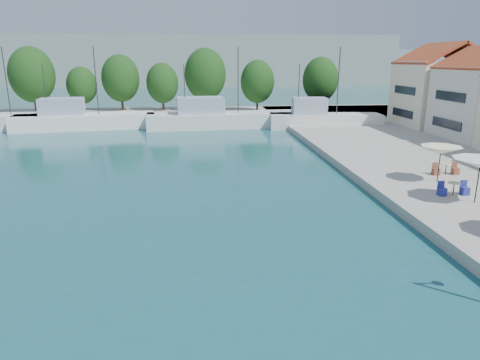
{
  "coord_description": "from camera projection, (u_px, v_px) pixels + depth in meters",
  "views": [
    {
      "loc": [
        -4.72,
        1.39,
        8.23
      ],
      "look_at": [
        -2.38,
        26.0,
        1.28
      ],
      "focal_mm": 32.0,
      "sensor_mm": 36.0,
      "label": 1
    }
  ],
  "objects": [
    {
      "name": "tree_07",
      "position": [
        257.0,
        82.0,
        65.67
      ],
      "size": [
        5.21,
        5.21,
        7.71
      ],
      "color": "#3F2B19",
      "rests_on": "quay_far"
    },
    {
      "name": "trawler_04",
      "position": [
        322.0,
        120.0,
        53.26
      ],
      "size": [
        13.97,
        4.8,
        10.2
      ],
      "rotation": [
        0.0,
        0.0,
        -0.09
      ],
      "color": "silver",
      "rests_on": "ground"
    },
    {
      "name": "trawler_02",
      "position": [
        81.0,
        120.0,
        52.89
      ],
      "size": [
        17.32,
        6.84,
        10.2
      ],
      "rotation": [
        0.0,
        0.0,
        0.15
      ],
      "color": "white",
      "rests_on": "ground"
    },
    {
      "name": "cafe_table_03",
      "position": [
        446.0,
        171.0,
        29.45
      ],
      "size": [
        1.82,
        0.7,
        0.76
      ],
      "color": "black",
      "rests_on": "quay_right"
    },
    {
      "name": "tree_04",
      "position": [
        121.0,
        78.0,
        66.08
      ],
      "size": [
        5.76,
        5.76,
        8.53
      ],
      "color": "#3F2B19",
      "rests_on": "quay_far"
    },
    {
      "name": "hill_west",
      "position": [
        125.0,
        61.0,
        149.77
      ],
      "size": [
        180.0,
        40.0,
        16.0
      ],
      "primitive_type": "cube",
      "color": "gray",
      "rests_on": "ground"
    },
    {
      "name": "tree_02",
      "position": [
        32.0,
        75.0,
        62.89
      ],
      "size": [
        6.5,
        6.5,
        9.63
      ],
      "color": "#3F2B19",
      "rests_on": "quay_far"
    },
    {
      "name": "building_06",
      "position": [
        440.0,
        84.0,
        50.91
      ],
      "size": [
        9.0,
        8.8,
        10.2
      ],
      "color": "#F7E9C5",
      "rests_on": "quay_right"
    },
    {
      "name": "trawler_03",
      "position": [
        219.0,
        119.0,
        54.16
      ],
      "size": [
        19.4,
        6.39,
        10.2
      ],
      "rotation": [
        0.0,
        0.0,
        0.08
      ],
      "color": "silver",
      "rests_on": "ground"
    },
    {
      "name": "umbrella_cream",
      "position": [
        441.0,
        150.0,
        27.27
      ],
      "size": [
        2.58,
        2.58,
        2.35
      ],
      "color": "black",
      "rests_on": "quay_right"
    },
    {
      "name": "tree_08",
      "position": [
        320.0,
        80.0,
        66.45
      ],
      "size": [
        5.52,
        5.52,
        8.17
      ],
      "color": "#3F2B19",
      "rests_on": "quay_far"
    },
    {
      "name": "tree_06",
      "position": [
        205.0,
        74.0,
        66.46
      ],
      "size": [
        6.43,
        6.43,
        9.51
      ],
      "color": "#3F2B19",
      "rests_on": "quay_far"
    },
    {
      "name": "umbrella_white",
      "position": [
        480.0,
        163.0,
        23.15
      ],
      "size": [
        2.99,
        2.99,
        2.49
      ],
      "color": "black",
      "rests_on": "quay_right"
    },
    {
      "name": "tree_05",
      "position": [
        162.0,
        83.0,
        66.19
      ],
      "size": [
        4.92,
        4.92,
        7.28
      ],
      "color": "#3F2B19",
      "rests_on": "quay_far"
    },
    {
      "name": "cafe_table_02",
      "position": [
        453.0,
        190.0,
        24.97
      ],
      "size": [
        1.82,
        0.7,
        0.76
      ],
      "color": "black",
      "rests_on": "quay_right"
    },
    {
      "name": "quay_far",
      "position": [
        178.0,
        114.0,
        64.73
      ],
      "size": [
        90.0,
        16.0,
        0.6
      ],
      "primitive_type": "cube",
      "color": "#A6A096",
      "rests_on": "ground"
    },
    {
      "name": "hill_east",
      "position": [
        307.0,
        66.0,
        175.87
      ],
      "size": [
        140.0,
        40.0,
        12.0
      ],
      "primitive_type": "cube",
      "color": "gray",
      "rests_on": "ground"
    },
    {
      "name": "tree_03",
      "position": [
        82.0,
        85.0,
        66.04
      ],
      "size": [
        4.55,
        4.55,
        6.74
      ],
      "color": "#3F2B19",
      "rests_on": "quay_far"
    }
  ]
}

